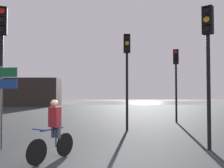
% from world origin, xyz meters
% --- Properties ---
extents(ground_plane, '(120.00, 120.00, 0.00)m').
position_xyz_m(ground_plane, '(0.00, 0.00, 0.00)').
color(ground_plane, black).
extents(water_strip, '(80.00, 16.00, 0.01)m').
position_xyz_m(water_strip, '(0.00, 39.34, 0.00)').
color(water_strip, gray).
rests_on(water_strip, ground).
extents(distant_building, '(10.12, 4.00, 3.85)m').
position_xyz_m(distant_building, '(-11.63, 29.34, 1.93)').
color(distant_building, '#2D2823').
rests_on(distant_building, ground).
extents(traffic_light_near_right, '(0.41, 0.42, 4.59)m').
position_xyz_m(traffic_light_near_right, '(3.52, 1.68, 3.18)').
color(traffic_light_near_right, black).
rests_on(traffic_light_near_right, ground).
extents(traffic_light_center, '(0.32, 0.34, 4.64)m').
position_xyz_m(traffic_light_center, '(1.24, 5.77, 3.21)').
color(traffic_light_center, black).
rests_on(traffic_light_center, ground).
extents(traffic_light_far_right, '(0.38, 0.40, 4.46)m').
position_xyz_m(traffic_light_far_right, '(4.49, 8.92, 3.10)').
color(traffic_light_far_right, black).
rests_on(traffic_light_far_right, ground).
extents(traffic_light_near_left, '(0.38, 0.40, 4.59)m').
position_xyz_m(traffic_light_near_left, '(-3.13, 1.85, 3.18)').
color(traffic_light_near_left, black).
rests_on(traffic_light_near_left, ground).
extents(direction_sign_post, '(1.10, 0.17, 2.60)m').
position_xyz_m(direction_sign_post, '(-2.90, 1.23, 1.79)').
color(direction_sign_post, slate).
rests_on(direction_sign_post, ground).
extents(cyclist, '(0.93, 1.48, 1.62)m').
position_xyz_m(cyclist, '(-1.15, 0.57, 0.82)').
color(cyclist, black).
rests_on(cyclist, ground).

